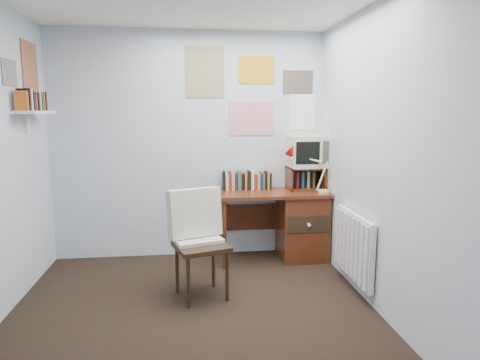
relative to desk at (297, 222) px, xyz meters
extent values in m
plane|color=black|center=(-1.17, -1.48, -0.41)|extent=(3.50, 3.50, 0.00)
cube|color=silver|center=(-1.17, 0.27, 0.84)|extent=(3.00, 0.02, 2.50)
cube|color=silver|center=(0.33, -1.48, 0.84)|extent=(0.02, 3.50, 2.50)
cube|color=#5D2915|center=(-0.27, 0.00, 0.34)|extent=(1.20, 0.55, 0.03)
cube|color=#5D2915|center=(0.06, 0.00, -0.04)|extent=(0.50, 0.50, 0.72)
cylinder|color=#5D2915|center=(-0.83, -0.24, -0.04)|extent=(0.04, 0.04, 0.72)
cylinder|color=#5D2915|center=(-0.83, 0.23, -0.04)|extent=(0.04, 0.04, 0.72)
cube|color=#5D2915|center=(-0.52, 0.25, 0.01)|extent=(0.64, 0.02, 0.30)
cube|color=black|center=(-1.09, -0.91, 0.06)|extent=(0.59, 0.57, 0.92)
cube|color=red|center=(0.25, -0.14, 0.58)|extent=(0.38, 0.36, 0.45)
cube|color=#5D2915|center=(0.12, 0.11, 0.48)|extent=(0.40, 0.30, 0.25)
cube|color=beige|center=(0.13, 0.13, 0.80)|extent=(0.41, 0.38, 0.38)
cube|color=#5D2915|center=(-0.51, 0.18, 0.46)|extent=(0.60, 0.14, 0.22)
cube|color=white|center=(0.29, -0.93, 0.01)|extent=(0.09, 0.80, 0.60)
cube|color=white|center=(-2.57, -0.38, 1.21)|extent=(0.20, 0.62, 0.24)
cube|color=white|center=(-0.47, 0.26, 1.44)|extent=(1.20, 0.01, 0.90)
cube|color=white|center=(-2.67, -0.38, 1.59)|extent=(0.01, 0.70, 0.60)
camera|label=1|loc=(-1.20, -4.51, 1.22)|focal=32.00mm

